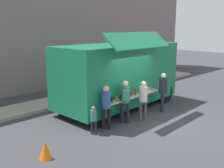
% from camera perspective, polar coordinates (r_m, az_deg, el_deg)
% --- Properties ---
extents(ground_plane, '(60.00, 60.00, 0.00)m').
position_cam_1_polar(ground_plane, '(10.65, 8.31, -8.11)').
color(ground_plane, '#38383D').
extents(curb_strip, '(28.00, 1.60, 0.15)m').
position_cam_1_polar(curb_strip, '(12.25, -21.08, -5.71)').
color(curb_strip, '#9E998E').
rests_on(curb_strip, ground).
extents(food_truck_main, '(6.06, 3.39, 3.49)m').
position_cam_1_polar(food_truck_main, '(11.98, 1.47, 2.26)').
color(food_truck_main, '#18774D').
rests_on(food_truck_main, ground).
extents(traffic_cone_orange, '(0.36, 0.36, 0.55)m').
position_cam_1_polar(traffic_cone_orange, '(7.92, -14.31, -13.71)').
color(traffic_cone_orange, orange).
rests_on(traffic_cone_orange, ground).
extents(trash_bin, '(0.60, 0.60, 0.96)m').
position_cam_1_polar(trash_bin, '(16.66, 5.34, 1.16)').
color(trash_bin, '#306136').
rests_on(trash_bin, ground).
extents(customer_front_ordering, '(0.33, 0.33, 1.61)m').
position_cam_1_polar(customer_front_ordering, '(10.49, 6.80, -2.86)').
color(customer_front_ordering, '#4C4743').
rests_on(customer_front_ordering, ground).
extents(customer_mid_with_backpack, '(0.51, 0.53, 1.69)m').
position_cam_1_polar(customer_mid_with_backpack, '(10.09, 2.91, -2.97)').
color(customer_mid_with_backpack, '#1F2537').
rests_on(customer_mid_with_backpack, ground).
extents(customer_rear_waiting, '(0.33, 0.33, 1.63)m').
position_cam_1_polar(customer_rear_waiting, '(9.53, -1.28, -4.26)').
color(customer_rear_waiting, black).
rests_on(customer_rear_waiting, ground).
extents(customer_extra_browsing, '(0.35, 0.35, 1.73)m').
position_cam_1_polar(customer_extra_browsing, '(11.73, 10.99, -1.03)').
color(customer_extra_browsing, '#1F2538').
rests_on(customer_extra_browsing, ground).
extents(child_near_queue, '(0.21, 0.21, 1.02)m').
position_cam_1_polar(child_near_queue, '(9.19, -4.01, -7.32)').
color(child_near_queue, '#1D2538').
rests_on(child_near_queue, ground).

